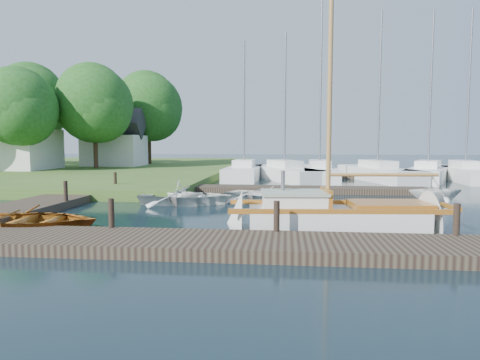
# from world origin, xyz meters

# --- Properties ---
(ground) EXTENTS (160.00, 160.00, 0.00)m
(ground) POSITION_xyz_m (0.00, 0.00, 0.00)
(ground) COLOR black
(ground) RESTS_ON ground
(near_dock) EXTENTS (18.00, 2.20, 0.30)m
(near_dock) POSITION_xyz_m (0.00, -6.00, 0.15)
(near_dock) COLOR black
(near_dock) RESTS_ON ground
(left_dock) EXTENTS (2.20, 18.00, 0.30)m
(left_dock) POSITION_xyz_m (-8.00, 2.00, 0.15)
(left_dock) COLOR black
(left_dock) RESTS_ON ground
(far_dock) EXTENTS (14.00, 1.60, 0.30)m
(far_dock) POSITION_xyz_m (2.00, 6.50, 0.15)
(far_dock) COLOR black
(far_dock) RESTS_ON ground
(pontoon) EXTENTS (30.00, 1.60, 0.30)m
(pontoon) POSITION_xyz_m (10.00, 16.00, 0.15)
(pontoon) COLOR black
(pontoon) RESTS_ON ground
(mooring_post_1) EXTENTS (0.16, 0.16, 0.80)m
(mooring_post_1) POSITION_xyz_m (-3.00, -5.00, 0.70)
(mooring_post_1) COLOR black
(mooring_post_1) RESTS_ON near_dock
(mooring_post_2) EXTENTS (0.16, 0.16, 0.80)m
(mooring_post_2) POSITION_xyz_m (1.50, -5.00, 0.70)
(mooring_post_2) COLOR black
(mooring_post_2) RESTS_ON near_dock
(mooring_post_3) EXTENTS (0.16, 0.16, 0.80)m
(mooring_post_3) POSITION_xyz_m (6.00, -5.00, 0.70)
(mooring_post_3) COLOR black
(mooring_post_3) RESTS_ON near_dock
(mooring_post_4) EXTENTS (0.16, 0.16, 0.80)m
(mooring_post_4) POSITION_xyz_m (-7.00, 0.00, 0.70)
(mooring_post_4) COLOR black
(mooring_post_4) RESTS_ON left_dock
(mooring_post_5) EXTENTS (0.16, 0.16, 0.80)m
(mooring_post_5) POSITION_xyz_m (-7.00, 5.00, 0.70)
(mooring_post_5) COLOR black
(mooring_post_5) RESTS_ON left_dock
(sailboat) EXTENTS (7.30, 2.59, 9.83)m
(sailboat) POSITION_xyz_m (3.33, -3.38, 0.34)
(sailboat) COLOR white
(sailboat) RESTS_ON ground
(dinghy) EXTENTS (4.22, 3.07, 0.86)m
(dinghy) POSITION_xyz_m (-5.82, -4.39, 0.43)
(dinghy) COLOR brown
(dinghy) RESTS_ON ground
(tender_a) EXTENTS (4.06, 2.98, 0.82)m
(tender_a) POSITION_xyz_m (-2.49, 1.64, 0.41)
(tender_a) COLOR white
(tender_a) RESTS_ON ground
(tender_b) EXTENTS (2.51, 2.34, 1.07)m
(tender_b) POSITION_xyz_m (-2.85, 2.09, 0.54)
(tender_b) COLOR white
(tender_b) RESTS_ON ground
(tender_c) EXTENTS (4.75, 4.32, 0.81)m
(tender_c) POSITION_xyz_m (0.94, 2.40, 0.40)
(tender_c) COLOR white
(tender_c) RESTS_ON ground
(tender_d) EXTENTS (2.70, 2.43, 1.26)m
(tender_d) POSITION_xyz_m (8.33, 3.49, 0.63)
(tender_d) COLOR white
(tender_d) RESTS_ON ground
(marina_boat_0) EXTENTS (2.41, 7.75, 9.78)m
(marina_boat_0) POSITION_xyz_m (-1.24, 14.45, 0.56)
(marina_boat_0) COLOR white
(marina_boat_0) RESTS_ON ground
(marina_boat_1) EXTENTS (5.82, 9.15, 10.10)m
(marina_boat_1) POSITION_xyz_m (1.65, 13.81, 0.56)
(marina_boat_1) COLOR white
(marina_boat_1) RESTS_ON ground
(marina_boat_2) EXTENTS (2.41, 8.71, 12.58)m
(marina_boat_2) POSITION_xyz_m (4.08, 14.20, 0.58)
(marina_boat_2) COLOR white
(marina_boat_2) RESTS_ON ground
(marina_boat_3) EXTENTS (4.60, 9.27, 11.45)m
(marina_boat_3) POSITION_xyz_m (8.06, 14.30, 0.57)
(marina_boat_3) COLOR white
(marina_boat_3) RESTS_ON ground
(marina_boat_4) EXTENTS (5.38, 8.48, 11.44)m
(marina_boat_4) POSITION_xyz_m (11.45, 14.38, 0.57)
(marina_boat_4) COLOR white
(marina_boat_4) RESTS_ON ground
(marina_boat_5) EXTENTS (2.55, 8.10, 11.52)m
(marina_boat_5) POSITION_xyz_m (14.00, 14.63, 0.58)
(marina_boat_5) COLOR white
(marina_boat_5) RESTS_ON ground
(house_a) EXTENTS (6.30, 5.00, 6.29)m
(house_a) POSITION_xyz_m (-20.00, 16.00, 2.96)
(house_a) COLOR white
(house_a) RESTS_ON shore
(house_c) EXTENTS (5.25, 4.00, 5.28)m
(house_c) POSITION_xyz_m (-14.00, 22.00, 2.58)
(house_c) COLOR white
(house_c) RESTS_ON shore
(tree_2) EXTENTS (5.83, 5.75, 7.82)m
(tree_2) POSITION_xyz_m (-18.00, 14.05, 5.25)
(tree_2) COLOR #332114
(tree_2) RESTS_ON shore
(tree_3) EXTENTS (6.41, 6.38, 8.74)m
(tree_3) POSITION_xyz_m (-14.00, 18.05, 5.81)
(tree_3) COLOR #332114
(tree_3) RESTS_ON shore
(tree_4) EXTENTS (7.01, 7.01, 9.66)m
(tree_4) POSITION_xyz_m (-22.00, 22.05, 6.37)
(tree_4) COLOR #332114
(tree_4) RESTS_ON shore
(tree_7) EXTENTS (6.83, 6.83, 9.38)m
(tree_7) POSITION_xyz_m (-12.00, 26.05, 6.20)
(tree_7) COLOR #332114
(tree_7) RESTS_ON shore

